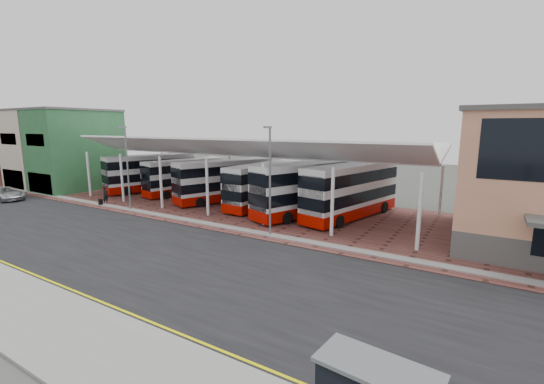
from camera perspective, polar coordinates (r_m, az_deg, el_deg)
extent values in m
plane|color=#3F413D|center=(23.84, -12.64, -9.76)|extent=(140.00, 140.00, 0.00)
cube|color=black|center=(23.18, -14.39, -10.39)|extent=(120.00, 14.00, 0.02)
cube|color=brown|center=(33.05, 5.82, -3.85)|extent=(72.00, 16.00, 0.06)
cube|color=gray|center=(19.00, -32.65, -16.32)|extent=(120.00, 4.00, 0.14)
cube|color=gray|center=(28.34, -3.88, -6.13)|extent=(120.00, 0.80, 0.14)
cube|color=#EDE300|center=(19.84, -27.30, -14.83)|extent=(120.00, 0.12, 0.01)
cube|color=#EDE300|center=(19.97, -26.54, -14.59)|extent=(120.00, 0.12, 0.01)
cylinder|color=white|center=(47.01, -26.81, 2.49)|extent=(0.26, 0.26, 5.20)
cylinder|color=white|center=(53.59, -16.79, 3.66)|extent=(0.26, 0.26, 4.60)
cylinder|color=white|center=(42.05, -22.47, 2.02)|extent=(0.26, 0.26, 5.20)
cylinder|color=white|center=(49.30, -12.11, 3.33)|extent=(0.26, 0.26, 4.60)
cylinder|color=white|center=(37.40, -17.02, 1.42)|extent=(0.26, 0.26, 5.20)
cylinder|color=white|center=(45.40, -6.60, 2.91)|extent=(0.26, 0.26, 4.60)
cylinder|color=white|center=(33.19, -10.11, 0.64)|extent=(0.26, 0.26, 5.20)
cylinder|color=white|center=(42.00, -0.12, 2.38)|extent=(0.26, 0.26, 4.60)
cylinder|color=white|center=(29.60, -1.37, -0.36)|extent=(0.26, 0.26, 5.20)
cylinder|color=white|center=(39.22, 7.37, 1.74)|extent=(0.26, 0.26, 4.60)
cylinder|color=white|center=(26.89, 9.44, -1.59)|extent=(0.26, 0.26, 5.20)
cylinder|color=white|center=(37.22, 15.83, 0.97)|extent=(0.26, 0.26, 4.60)
cylinder|color=white|center=(25.33, 22.13, -2.95)|extent=(0.26, 0.26, 5.20)
cylinder|color=white|center=(36.11, 25.01, 0.12)|extent=(0.26, 0.26, 4.60)
cube|color=silver|center=(34.47, -7.86, 6.91)|extent=(37.00, 4.95, 1.95)
cube|color=silver|center=(38.97, -2.61, 7.08)|extent=(37.00, 7.12, 1.43)
cube|color=#2D6438|center=(53.21, -28.18, 5.76)|extent=(6.20, 10.00, 10.00)
cube|color=black|center=(51.24, -32.54, 1.18)|extent=(5.20, 0.20, 2.40)
cube|color=black|center=(50.83, -33.09, 6.86)|extent=(4.00, 0.20, 1.40)
cube|color=#4C4A48|center=(53.16, -28.65, 11.24)|extent=(6.40, 10.20, 0.25)
cube|color=#C2B29C|center=(58.89, -31.42, 5.79)|extent=(6.20, 10.00, 10.00)
cube|color=black|center=(57.13, -35.43, 1.66)|extent=(5.20, 0.20, 2.40)
cube|color=black|center=(56.76, -35.96, 6.76)|extent=(4.00, 0.20, 1.40)
cube|color=#4C4A48|center=(58.85, -31.89, 10.74)|extent=(6.40, 10.20, 0.25)
cube|color=brown|center=(64.73, -34.08, 5.81)|extent=(6.20, 10.00, 10.00)
cube|color=#4C4A48|center=(64.69, -34.54, 10.30)|extent=(6.40, 10.20, 0.25)
cube|color=tan|center=(70.69, -36.30, 5.81)|extent=(6.20, 10.00, 10.00)
cube|color=#4C4A48|center=(70.65, -36.75, 9.92)|extent=(6.40, 10.20, 0.25)
cylinder|color=slate|center=(37.39, -21.70, 3.31)|extent=(0.16, 0.16, 8.00)
cube|color=slate|center=(36.99, -22.48, 9.41)|extent=(0.15, 0.90, 0.15)
cylinder|color=slate|center=(26.48, -0.32, 1.45)|extent=(0.16, 0.16, 8.00)
cube|color=slate|center=(25.91, -0.69, 10.13)|extent=(0.15, 0.90, 0.15)
cube|color=silver|center=(47.97, -18.50, 3.00)|extent=(5.74, 11.13, 4.26)
cube|color=#9D0900|center=(48.21, -18.38, 0.96)|extent=(5.79, 11.18, 0.89)
cube|color=black|center=(48.03, -18.47, 2.48)|extent=(5.79, 11.18, 0.94)
cube|color=black|center=(47.85, -18.57, 4.36)|extent=(5.79, 11.18, 0.94)
cube|color=black|center=(46.26, -24.69, 2.22)|extent=(2.15, 0.79, 3.57)
cylinder|color=black|center=(48.22, -22.76, 0.51)|extent=(0.57, 1.03, 0.99)
cylinder|color=black|center=(45.90, -21.80, 0.11)|extent=(0.57, 1.03, 0.99)
cylinder|color=black|center=(50.73, -15.26, 1.39)|extent=(0.57, 1.03, 0.99)
cylinder|color=black|center=(48.52, -14.01, 1.06)|extent=(0.57, 1.03, 0.99)
cube|color=silver|center=(44.66, -13.50, 2.49)|extent=(4.40, 10.25, 3.91)
cube|color=#9D0900|center=(44.90, -13.42, 0.48)|extent=(4.45, 10.29, 0.82)
cube|color=black|center=(44.72, -13.48, 1.97)|extent=(4.45, 10.29, 0.86)
cube|color=black|center=(44.54, -13.56, 3.83)|extent=(4.45, 10.29, 0.86)
cube|color=black|center=(42.26, -19.16, 1.65)|extent=(2.01, 0.54, 3.27)
cylinder|color=black|center=(44.30, -17.68, -0.03)|extent=(0.45, 0.94, 0.91)
cylinder|color=black|center=(42.34, -16.22, -0.41)|extent=(0.45, 0.94, 0.91)
cylinder|color=black|center=(47.60, -10.91, 0.96)|extent=(0.45, 0.94, 0.91)
cylinder|color=black|center=(45.78, -9.28, 0.64)|extent=(0.45, 0.94, 0.91)
cube|color=silver|center=(39.47, -7.59, 1.93)|extent=(6.19, 10.86, 4.19)
cube|color=#9D0900|center=(39.75, -7.53, -0.50)|extent=(6.24, 10.91, 0.88)
cube|color=black|center=(39.53, -7.58, 1.30)|extent=(6.24, 10.91, 0.93)
cube|color=black|center=(39.32, -7.63, 3.54)|extent=(6.24, 10.91, 0.93)
cube|color=black|center=(37.20, -14.72, 1.02)|extent=(2.07, 0.89, 3.51)
cylinder|color=black|center=(39.33, -12.75, -1.00)|extent=(0.61, 1.01, 0.97)
cylinder|color=black|center=(37.16, -11.20, -1.60)|extent=(0.61, 1.01, 0.97)
cylinder|color=black|center=(42.54, -4.33, 0.06)|extent=(0.61, 1.01, 0.97)
cylinder|color=black|center=(40.54, -2.46, -0.42)|extent=(0.61, 1.01, 0.97)
cube|color=silver|center=(36.65, -1.16, 1.28)|extent=(2.87, 10.54, 4.08)
cube|color=#9D0900|center=(36.95, -1.15, -1.26)|extent=(2.91, 10.58, 0.85)
cube|color=black|center=(36.72, -1.16, 0.62)|extent=(2.91, 10.58, 0.90)
cube|color=black|center=(36.50, -1.17, 2.98)|extent=(2.91, 10.58, 0.90)
cube|color=black|center=(32.65, -6.42, -0.06)|extent=(2.14, 0.20, 3.42)
cylinder|color=black|center=(35.11, -5.89, -2.17)|extent=(0.31, 0.96, 0.95)
cylinder|color=black|center=(33.66, -2.79, -2.66)|extent=(0.31, 0.96, 0.95)
cylinder|color=black|center=(40.34, 0.22, -0.49)|extent=(0.31, 0.96, 0.95)
cylinder|color=black|center=(39.08, 3.11, -0.85)|extent=(0.31, 0.96, 0.95)
cube|color=silver|center=(33.17, 5.85, 0.71)|extent=(6.58, 11.74, 4.52)
cube|color=#9D0900|center=(33.53, 5.80, -2.39)|extent=(6.64, 11.80, 0.95)
cube|color=black|center=(33.25, 5.84, -0.09)|extent=(6.64, 11.80, 1.00)
cube|color=black|center=(32.99, 5.89, 2.78)|extent=(6.64, 11.80, 1.00)
cube|color=black|center=(29.60, -2.23, -0.61)|extent=(2.25, 0.94, 3.78)
cylinder|color=black|center=(32.20, -0.62, -3.15)|extent=(0.65, 1.09, 1.05)
cylinder|color=black|center=(30.21, 2.39, -4.07)|extent=(0.65, 1.09, 1.05)
cylinder|color=black|center=(37.03, 8.56, -1.50)|extent=(0.65, 1.09, 1.05)
cylinder|color=black|center=(35.30, 11.64, -2.17)|extent=(0.65, 1.09, 1.05)
cube|color=silver|center=(32.81, 12.37, 0.37)|extent=(5.18, 11.74, 4.48)
cube|color=#9D0900|center=(33.17, 12.25, -2.73)|extent=(5.23, 11.79, 0.94)
cube|color=black|center=(32.90, 12.34, -0.43)|extent=(5.23, 11.79, 0.99)
cube|color=black|center=(32.63, 12.45, 2.44)|extent=(5.23, 11.79, 0.99)
cube|color=black|center=(28.28, 6.15, -1.23)|extent=(2.30, 0.64, 3.75)
cylinder|color=black|center=(31.02, 6.54, -3.76)|extent=(0.52, 1.08, 1.04)
cylinder|color=black|center=(29.53, 10.51, -4.58)|extent=(0.52, 1.08, 1.04)
cylinder|color=black|center=(36.92, 13.62, -1.72)|extent=(0.52, 1.08, 1.04)
cylinder|color=black|center=(35.68, 17.19, -2.30)|extent=(0.52, 1.08, 1.04)
imported|color=#B9BAC0|center=(49.87, -36.27, -0.20)|extent=(5.09, 2.38, 1.41)
imported|color=black|center=(41.60, -24.65, -0.46)|extent=(0.62, 0.78, 1.87)
cube|color=black|center=(41.24, -25.29, -1.45)|extent=(0.38, 0.27, 0.65)
cube|color=slate|center=(9.85, 16.29, -24.96)|extent=(3.01, 1.64, 0.11)
cylinder|color=slate|center=(11.33, 10.39, -26.73)|extent=(0.10, 0.10, 2.26)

